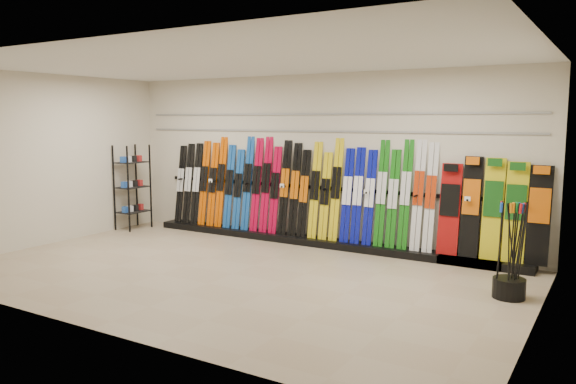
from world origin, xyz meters
The scene contains 13 objects.
floor centered at (0.00, 0.00, 0.00)m, with size 8.00×8.00×0.00m, color tan.
back_wall centered at (0.00, 2.50, 1.50)m, with size 8.00×8.00×0.00m, color beige.
left_wall centered at (-4.00, 0.00, 1.50)m, with size 5.00×5.00×0.00m, color beige.
right_wall centered at (4.00, 0.00, 1.50)m, with size 5.00×5.00×0.00m, color beige.
ceiling centered at (0.00, 0.00, 3.00)m, with size 8.00×8.00×0.00m, color silver.
ski_rack_base centered at (0.22, 2.28, 0.06)m, with size 8.00×0.40×0.12m, color black.
skis centered at (-0.42, 2.36, 0.95)m, with size 5.36×0.30×1.83m.
snowboards centered at (3.10, 2.35, 0.86)m, with size 1.60×0.24×1.53m.
accessory_rack centered at (-3.75, 1.70, 0.85)m, with size 0.40×0.60×1.70m, color black.
pole_bin centered at (3.60, 0.89, 0.12)m, with size 0.40×0.40×0.25m, color black.
ski_poles centered at (3.62, 0.89, 0.61)m, with size 0.34×0.25×1.18m.
slatwall_rail_0 centered at (0.00, 2.48, 2.00)m, with size 7.60×0.02×0.03m, color gray.
slatwall_rail_1 centered at (0.00, 2.48, 2.30)m, with size 7.60×0.02×0.03m, color gray.
Camera 1 is at (4.72, -6.32, 2.21)m, focal length 35.00 mm.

